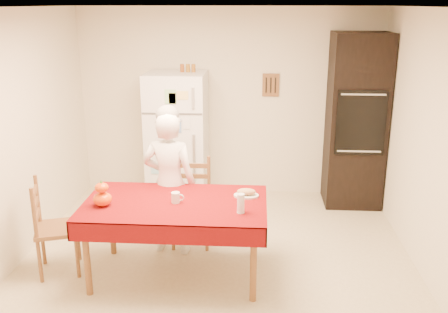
# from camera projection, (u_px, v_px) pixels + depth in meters

# --- Properties ---
(floor) EXTENTS (4.50, 4.50, 0.00)m
(floor) POSITION_uv_depth(u_px,v_px,m) (215.00, 272.00, 4.90)
(floor) COLOR #BDAE88
(floor) RESTS_ON ground
(room_shell) EXTENTS (4.02, 4.52, 2.51)m
(room_shell) POSITION_uv_depth(u_px,v_px,m) (214.00, 110.00, 4.43)
(room_shell) COLOR beige
(room_shell) RESTS_ON ground
(refrigerator) EXTENTS (0.75, 0.74, 1.70)m
(refrigerator) POSITION_uv_depth(u_px,v_px,m) (177.00, 138.00, 6.49)
(refrigerator) COLOR white
(refrigerator) RESTS_ON floor
(oven_cabinet) EXTENTS (0.70, 0.62, 2.20)m
(oven_cabinet) POSITION_uv_depth(u_px,v_px,m) (356.00, 121.00, 6.31)
(oven_cabinet) COLOR black
(oven_cabinet) RESTS_ON floor
(dining_table) EXTENTS (1.70, 1.00, 0.76)m
(dining_table) POSITION_uv_depth(u_px,v_px,m) (175.00, 209.00, 4.66)
(dining_table) COLOR brown
(dining_table) RESTS_ON floor
(chair_far) EXTENTS (0.43, 0.41, 0.95)m
(chair_far) POSITION_uv_depth(u_px,v_px,m) (192.00, 198.00, 5.42)
(chair_far) COLOR brown
(chair_far) RESTS_ON floor
(chair_left) EXTENTS (0.51, 0.53, 0.95)m
(chair_left) POSITION_uv_depth(u_px,v_px,m) (50.00, 224.00, 4.78)
(chair_left) COLOR brown
(chair_left) RESTS_ON floor
(seated_woman) EXTENTS (0.60, 0.44, 1.52)m
(seated_woman) POSITION_uv_depth(u_px,v_px,m) (170.00, 183.00, 5.12)
(seated_woman) COLOR white
(seated_woman) RESTS_ON floor
(coffee_mug) EXTENTS (0.08, 0.08, 0.10)m
(coffee_mug) POSITION_uv_depth(u_px,v_px,m) (176.00, 198.00, 4.61)
(coffee_mug) COLOR silver
(coffee_mug) RESTS_ON dining_table
(pumpkin_lower) EXTENTS (0.17, 0.17, 0.13)m
(pumpkin_lower) POSITION_uv_depth(u_px,v_px,m) (103.00, 199.00, 4.54)
(pumpkin_lower) COLOR #CE5104
(pumpkin_lower) RESTS_ON dining_table
(pumpkin_upper) EXTENTS (0.12, 0.12, 0.09)m
(pumpkin_upper) POSITION_uv_depth(u_px,v_px,m) (102.00, 188.00, 4.50)
(pumpkin_upper) COLOR #C43904
(pumpkin_upper) RESTS_ON pumpkin_lower
(wine_glass) EXTENTS (0.07, 0.07, 0.18)m
(wine_glass) POSITION_uv_depth(u_px,v_px,m) (241.00, 203.00, 4.38)
(wine_glass) COLOR white
(wine_glass) RESTS_ON dining_table
(bread_plate) EXTENTS (0.24, 0.24, 0.02)m
(bread_plate) POSITION_uv_depth(u_px,v_px,m) (246.00, 196.00, 4.77)
(bread_plate) COLOR silver
(bread_plate) RESTS_ON dining_table
(bread_loaf) EXTENTS (0.18, 0.10, 0.06)m
(bread_loaf) POSITION_uv_depth(u_px,v_px,m) (246.00, 192.00, 4.76)
(bread_loaf) COLOR #97724A
(bread_loaf) RESTS_ON bread_plate
(spice_jar_left) EXTENTS (0.05, 0.05, 0.10)m
(spice_jar_left) POSITION_uv_depth(u_px,v_px,m) (182.00, 68.00, 6.26)
(spice_jar_left) COLOR brown
(spice_jar_left) RESTS_ON refrigerator
(spice_jar_mid) EXTENTS (0.05, 0.05, 0.10)m
(spice_jar_mid) POSITION_uv_depth(u_px,v_px,m) (188.00, 68.00, 6.26)
(spice_jar_mid) COLOR #8D5E19
(spice_jar_mid) RESTS_ON refrigerator
(spice_jar_right) EXTENTS (0.05, 0.05, 0.10)m
(spice_jar_right) POSITION_uv_depth(u_px,v_px,m) (193.00, 68.00, 6.25)
(spice_jar_right) COLOR #91571A
(spice_jar_right) RESTS_ON refrigerator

